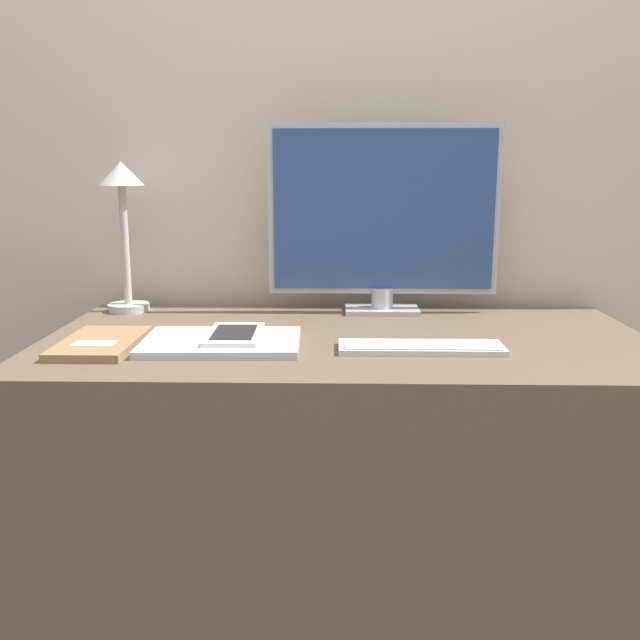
{
  "coord_description": "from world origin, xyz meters",
  "views": [
    {
      "loc": [
        -0.02,
        -1.38,
        1.12
      ],
      "look_at": [
        -0.06,
        0.05,
        0.81
      ],
      "focal_mm": 40.0,
      "sensor_mm": 36.0,
      "label": 1
    }
  ],
  "objects": [
    {
      "name": "notebook",
      "position": [
        -0.51,
        0.05,
        0.75
      ],
      "size": [
        0.15,
        0.26,
        0.02
      ],
      "color": "#93704C",
      "rests_on": "desk"
    },
    {
      "name": "ereader",
      "position": [
        -0.24,
        0.08,
        0.77
      ],
      "size": [
        0.11,
        0.2,
        0.01
      ],
      "color": "white",
      "rests_on": "laptop"
    },
    {
      "name": "desk_lamp",
      "position": [
        -0.57,
        0.43,
        1.01
      ],
      "size": [
        0.11,
        0.11,
        0.38
      ],
      "color": "#BCB7AD",
      "rests_on": "desk"
    },
    {
      "name": "monitor",
      "position": [
        0.1,
        0.43,
        0.99
      ],
      "size": [
        0.58,
        0.11,
        0.48
      ],
      "color": "#B7B7BC",
      "rests_on": "desk"
    },
    {
      "name": "wall_back",
      "position": [
        0.0,
        0.58,
        1.2
      ],
      "size": [
        3.6,
        0.05,
        2.4
      ],
      "color": "beige",
      "rests_on": "ground_plane"
    },
    {
      "name": "keyboard",
      "position": [
        0.15,
        0.04,
        0.75
      ],
      "size": [
        0.34,
        0.1,
        0.01
      ],
      "color": "silver",
      "rests_on": "desk"
    },
    {
      "name": "desk",
      "position": [
        0.0,
        0.16,
        0.37
      ],
      "size": [
        1.33,
        0.71,
        0.75
      ],
      "color": "brown",
      "rests_on": "ground_plane"
    },
    {
      "name": "laptop",
      "position": [
        -0.26,
        0.06,
        0.75
      ],
      "size": [
        0.33,
        0.24,
        0.02
      ],
      "color": "#BCBCC1",
      "rests_on": "desk"
    }
  ]
}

